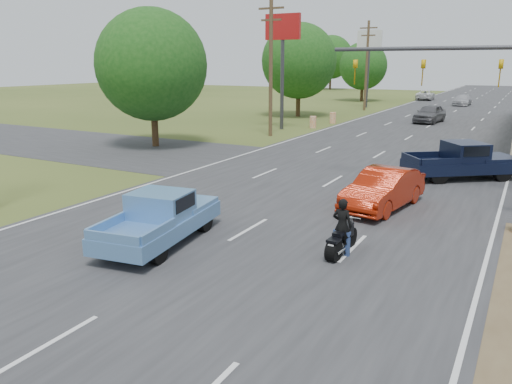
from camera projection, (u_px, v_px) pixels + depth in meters
The scene contains 23 objects.
ground at pixel (49, 345), 9.87m from camera, with size 200.00×200.00×0.00m, color #415020.
main_road at pixel (429, 126), 43.76m from camera, with size 15.00×180.00×0.02m, color #2D2D30.
cross_road at pixel (347, 173), 25.12m from camera, with size 120.00×10.00×0.02m, color #2D2D30.
utility_pole_5 at pixel (271, 64), 36.70m from camera, with size 2.00×0.28×10.00m.
utility_pole_6 at pixel (367, 63), 57.04m from camera, with size 2.00×0.28×10.00m.
tree_0 at pixel (152, 65), 32.03m from camera, with size 7.14×7.14×8.84m.
tree_1 at pixel (299, 61), 50.37m from camera, with size 7.56×7.56×9.36m.
tree_2 at pixel (363, 66), 71.19m from camera, with size 6.72×6.72×8.32m.
tree_4 at pixel (174, 55), 97.42m from camera, with size 9.24×9.24×11.44m.
tree_6 at pixel (331, 57), 102.76m from camera, with size 8.82×8.82×10.92m.
barrel_2 at pixel (313, 122), 42.53m from camera, with size 0.56×0.56×1.00m, color orange.
barrel_3 at pixel (333, 118), 45.78m from camera, with size 0.56×0.56×1.00m, color orange.
pole_sign_left_near at pixel (283, 40), 40.09m from camera, with size 3.00×0.35×9.20m.
pole_sign_left_far at pixel (369, 48), 60.43m from camera, with size 3.00×0.35×9.20m.
signal_mast at pixel (481, 78), 20.34m from camera, with size 9.12×0.40×7.00m.
red_convertible at pixel (383, 189), 18.92m from camera, with size 1.60×4.59×1.51m, color #981B07.
motorcycle at pixel (341, 241), 14.33m from camera, with size 0.60×1.96×0.99m.
rider at pixel (342, 229), 14.28m from camera, with size 0.58×0.38×1.60m, color black.
blue_pickup at pixel (162, 217), 15.36m from camera, with size 2.56×5.08×1.61m.
navy_pickup at pixel (464, 160), 23.81m from camera, with size 5.47×4.89×1.77m.
distant_car_grey at pixel (430, 114), 46.12m from camera, with size 1.98×4.93×1.68m, color #57575C.
distant_car_silver at pixel (462, 100), 64.76m from camera, with size 1.95×4.80×1.39m, color #B4B3B8.
distant_car_white at pixel (425, 95), 74.31m from camera, with size 2.37×5.14×1.43m, color silver.
Camera 1 is at (7.84, -5.71, 5.42)m, focal length 35.00 mm.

